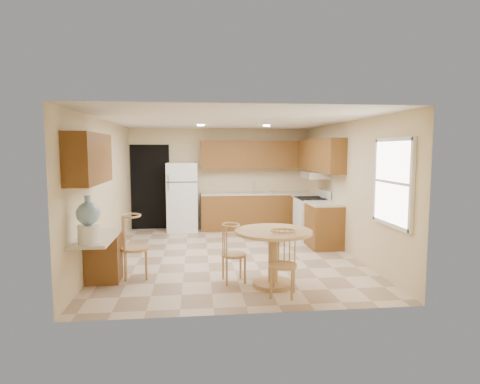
{
  "coord_description": "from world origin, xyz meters",
  "views": [
    {
      "loc": [
        -0.61,
        -7.36,
        1.97
      ],
      "look_at": [
        0.23,
        0.3,
        1.16
      ],
      "focal_mm": 30.0,
      "sensor_mm": 36.0,
      "label": 1
    }
  ],
  "objects": [
    {
      "name": "dining_table",
      "position": [
        0.48,
        -1.79,
        0.54
      ],
      "size": [
        1.11,
        1.11,
        0.82
      ],
      "rotation": [
        0.0,
        0.0,
        0.31
      ],
      "color": "tan",
      "rests_on": "floor"
    },
    {
      "name": "counter_back",
      "position": [
        0.88,
        2.45,
        0.89
      ],
      "size": [
        2.75,
        0.63,
        0.04
      ],
      "primitive_type": "cube",
      "color": "beige",
      "rests_on": "base_cab_back"
    },
    {
      "name": "window",
      "position": [
        2.23,
        -1.85,
        1.5
      ],
      "size": [
        0.06,
        1.12,
        1.3
      ],
      "color": "white",
      "rests_on": "wall_right"
    },
    {
      "name": "ceiling",
      "position": [
        0.0,
        0.0,
        2.5
      ],
      "size": [
        4.5,
        5.5,
        0.02
      ],
      "primitive_type": "cube",
      "color": "white",
      "rests_on": "wall_back"
    },
    {
      "name": "upper_cab_right",
      "position": [
        2.08,
        1.21,
        1.85
      ],
      "size": [
        0.33,
        2.42,
        0.7
      ],
      "primitive_type": "cube",
      "color": "brown",
      "rests_on": "wall_right"
    },
    {
      "name": "upper_cab_back",
      "position": [
        0.88,
        2.58,
        1.85
      ],
      "size": [
        2.75,
        0.33,
        0.7
      ],
      "primitive_type": "cube",
      "color": "brown",
      "rests_on": "wall_back"
    },
    {
      "name": "wall_right",
      "position": [
        2.25,
        0.0,
        1.25
      ],
      "size": [
        0.02,
        5.5,
        2.5
      ],
      "primitive_type": "cube",
      "color": "beige",
      "rests_on": "floor"
    },
    {
      "name": "can_light_b",
      "position": [
        0.9,
        1.2,
        2.48
      ],
      "size": [
        0.14,
        0.14,
        0.02
      ],
      "primitive_type": "cylinder",
      "color": "white",
      "rests_on": "ceiling"
    },
    {
      "name": "can_light_a",
      "position": [
        -0.5,
        1.2,
        2.48
      ],
      "size": [
        0.14,
        0.14,
        0.02
      ],
      "primitive_type": "cylinder",
      "color": "white",
      "rests_on": "ceiling"
    },
    {
      "name": "chair_table_b",
      "position": [
        0.53,
        -2.28,
        0.54
      ],
      "size": [
        0.39,
        0.43,
        0.89
      ],
      "rotation": [
        0.0,
        0.0,
        2.81
      ],
      "color": "tan",
      "rests_on": "floor"
    },
    {
      "name": "desk_top",
      "position": [
        -2.0,
        -1.7,
        0.75
      ],
      "size": [
        0.5,
        1.2,
        0.04
      ],
      "primitive_type": "cube",
      "color": "beige",
      "rests_on": "desk_pedestal"
    },
    {
      "name": "desk_pedestal",
      "position": [
        -2.0,
        -1.32,
        0.36
      ],
      "size": [
        0.48,
        0.42,
        0.72
      ],
      "primitive_type": "cube",
      "color": "brown",
      "rests_on": "floor"
    },
    {
      "name": "chair_table_a",
      "position": [
        -0.07,
        -1.62,
        0.53
      ],
      "size": [
        0.38,
        0.5,
        0.87
      ],
      "rotation": [
        0.0,
        0.0,
        -1.44
      ],
      "color": "tan",
      "rests_on": "floor"
    },
    {
      "name": "chair_desk",
      "position": [
        -1.55,
        -1.29,
        0.59
      ],
      "size": [
        0.43,
        0.56,
        0.97
      ],
      "rotation": [
        0.0,
        0.0,
        -1.43
      ],
      "color": "tan",
      "rests_on": "floor"
    },
    {
      "name": "base_cab_right_b",
      "position": [
        1.95,
        0.4,
        0.43
      ],
      "size": [
        0.6,
        0.8,
        0.87
      ],
      "primitive_type": "cube",
      "color": "brown",
      "rests_on": "floor"
    },
    {
      "name": "wall_back",
      "position": [
        0.0,
        2.75,
        1.25
      ],
      "size": [
        4.5,
        0.02,
        2.5
      ],
      "primitive_type": "cube",
      "color": "beige",
      "rests_on": "floor"
    },
    {
      "name": "stove",
      "position": [
        1.92,
        1.18,
        0.47
      ],
      "size": [
        0.65,
        0.76,
        1.09
      ],
      "color": "white",
      "rests_on": "floor"
    },
    {
      "name": "base_cab_right_a",
      "position": [
        1.95,
        1.85,
        0.43
      ],
      "size": [
        0.6,
        0.59,
        0.87
      ],
      "primitive_type": "cube",
      "color": "brown",
      "rests_on": "floor"
    },
    {
      "name": "counter_right_a",
      "position": [
        1.95,
        1.85,
        0.89
      ],
      "size": [
        0.63,
        0.59,
        0.04
      ],
      "primitive_type": "cube",
      "color": "beige",
      "rests_on": "base_cab_right_a"
    },
    {
      "name": "refrigerator",
      "position": [
        -0.95,
        2.4,
        0.83
      ],
      "size": [
        0.73,
        0.71,
        1.66
      ],
      "color": "white",
      "rests_on": "floor"
    },
    {
      "name": "doorway",
      "position": [
        -1.75,
        2.73,
        1.05
      ],
      "size": [
        0.9,
        0.02,
        2.1
      ],
      "primitive_type": "cube",
      "color": "black",
      "rests_on": "floor"
    },
    {
      "name": "wall_left",
      "position": [
        -2.25,
        0.0,
        1.25
      ],
      "size": [
        0.02,
        5.5,
        2.5
      ],
      "primitive_type": "cube",
      "color": "beige",
      "rests_on": "floor"
    },
    {
      "name": "wall_front",
      "position": [
        0.0,
        -2.75,
        1.25
      ],
      "size": [
        4.5,
        0.02,
        2.5
      ],
      "primitive_type": "cube",
      "color": "beige",
      "rests_on": "floor"
    },
    {
      "name": "sink",
      "position": [
        0.85,
        2.45,
        0.91
      ],
      "size": [
        0.78,
        0.44,
        0.01
      ],
      "primitive_type": "cube",
      "color": "silver",
      "rests_on": "counter_back"
    },
    {
      "name": "base_cab_back",
      "position": [
        0.88,
        2.45,
        0.43
      ],
      "size": [
        2.75,
        0.6,
        0.87
      ],
      "primitive_type": "cube",
      "color": "brown",
      "rests_on": "floor"
    },
    {
      "name": "upper_cab_left",
      "position": [
        -2.08,
        -1.6,
        1.85
      ],
      "size": [
        0.33,
        1.4,
        0.7
      ],
      "primitive_type": "cube",
      "color": "brown",
      "rests_on": "wall_left"
    },
    {
      "name": "range_hood",
      "position": [
        2.0,
        1.18,
        1.42
      ],
      "size": [
        0.5,
        0.76,
        0.14
      ],
      "primitive_type": "cube",
      "color": "silver",
      "rests_on": "upper_cab_right"
    },
    {
      "name": "water_crock",
      "position": [
        -2.0,
        -2.09,
        1.05
      ],
      "size": [
        0.3,
        0.3,
        0.62
      ],
      "color": "white",
      "rests_on": "desk_top"
    },
    {
      "name": "floor",
      "position": [
        0.0,
        0.0,
        0.0
      ],
      "size": [
        5.5,
        5.5,
        0.0
      ],
      "primitive_type": "plane",
      "color": "beige",
      "rests_on": "ground"
    },
    {
      "name": "counter_right_b",
      "position": [
        1.95,
        0.4,
        0.89
      ],
      "size": [
        0.63,
        0.8,
        0.04
      ],
      "primitive_type": "cube",
      "color": "beige",
      "rests_on": "base_cab_right_b"
    }
  ]
}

